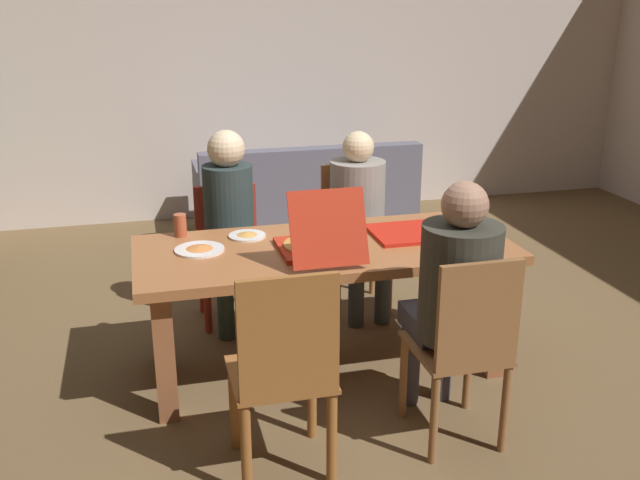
{
  "coord_description": "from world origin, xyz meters",
  "views": [
    {
      "loc": [
        -0.92,
        -3.46,
        1.98
      ],
      "look_at": [
        0.0,
        0.1,
        0.72
      ],
      "focal_mm": 40.29,
      "sensor_mm": 36.0,
      "label": 1
    }
  ],
  "objects_px": {
    "drinking_glass_2": "(452,244)",
    "couch": "(305,200)",
    "chair_3": "(284,372)",
    "drinking_glass_1": "(477,235)",
    "person_0": "(359,208)",
    "chair_1": "(229,249)",
    "pizza_box_0": "(406,233)",
    "pizza_box_1": "(318,243)",
    "plate_0": "(247,235)",
    "chair_0": "(353,228)",
    "person_2": "(454,289)",
    "plate_1": "(199,249)",
    "person_1": "(230,214)",
    "chair_2": "(465,344)",
    "dining_table": "(325,264)",
    "drinking_glass_0": "(180,225)"
  },
  "relations": [
    {
      "from": "drinking_glass_1",
      "to": "pizza_box_0",
      "type": "bearing_deg",
      "value": 138.64
    },
    {
      "from": "chair_0",
      "to": "drinking_glass_0",
      "type": "distance_m",
      "value": 1.27
    },
    {
      "from": "dining_table",
      "to": "chair_0",
      "type": "height_order",
      "value": "chair_0"
    },
    {
      "from": "plate_1",
      "to": "drinking_glass_2",
      "type": "height_order",
      "value": "drinking_glass_2"
    },
    {
      "from": "chair_3",
      "to": "drinking_glass_1",
      "type": "height_order",
      "value": "chair_3"
    },
    {
      "from": "person_0",
      "to": "chair_2",
      "type": "bearing_deg",
      "value": -90.0
    },
    {
      "from": "couch",
      "to": "drinking_glass_0",
      "type": "bearing_deg",
      "value": -120.0
    },
    {
      "from": "plate_0",
      "to": "plate_1",
      "type": "relative_size",
      "value": 0.79
    },
    {
      "from": "person_1",
      "to": "dining_table",
      "type": "bearing_deg",
      "value": -60.42
    },
    {
      "from": "plate_0",
      "to": "plate_1",
      "type": "distance_m",
      "value": 0.32
    },
    {
      "from": "plate_0",
      "to": "drinking_glass_1",
      "type": "bearing_deg",
      "value": -21.2
    },
    {
      "from": "dining_table",
      "to": "pizza_box_0",
      "type": "xyz_separation_m",
      "value": [
        0.48,
        0.06,
        0.12
      ]
    },
    {
      "from": "person_0",
      "to": "drinking_glass_2",
      "type": "xyz_separation_m",
      "value": [
        0.17,
        -1.02,
        0.09
      ]
    },
    {
      "from": "person_2",
      "to": "plate_1",
      "type": "height_order",
      "value": "person_2"
    },
    {
      "from": "person_0",
      "to": "chair_1",
      "type": "distance_m",
      "value": 0.87
    },
    {
      "from": "drinking_glass_1",
      "to": "person_1",
      "type": "bearing_deg",
      "value": 142.11
    },
    {
      "from": "drinking_glass_2",
      "to": "chair_3",
      "type": "bearing_deg",
      "value": -149.56
    },
    {
      "from": "chair_0",
      "to": "person_2",
      "type": "height_order",
      "value": "person_2"
    },
    {
      "from": "dining_table",
      "to": "person_2",
      "type": "height_order",
      "value": "person_2"
    },
    {
      "from": "plate_1",
      "to": "drinking_glass_1",
      "type": "xyz_separation_m",
      "value": [
        1.43,
        -0.29,
        0.05
      ]
    },
    {
      "from": "person_0",
      "to": "pizza_box_0",
      "type": "height_order",
      "value": "person_0"
    },
    {
      "from": "drinking_glass_2",
      "to": "plate_1",
      "type": "bearing_deg",
      "value": 162.5
    },
    {
      "from": "plate_1",
      "to": "couch",
      "type": "xyz_separation_m",
      "value": [
        1.1,
        2.3,
        -0.45
      ]
    },
    {
      "from": "chair_1",
      "to": "person_1",
      "type": "distance_m",
      "value": 0.3
    },
    {
      "from": "person_1",
      "to": "chair_2",
      "type": "bearing_deg",
      "value": -62.51
    },
    {
      "from": "pizza_box_0",
      "to": "chair_3",
      "type": "bearing_deg",
      "value": -132.96
    },
    {
      "from": "drinking_glass_1",
      "to": "drinking_glass_2",
      "type": "height_order",
      "value": "drinking_glass_1"
    },
    {
      "from": "person_1",
      "to": "pizza_box_1",
      "type": "xyz_separation_m",
      "value": [
        0.34,
        -0.82,
        0.06
      ]
    },
    {
      "from": "chair_3",
      "to": "couch",
      "type": "bearing_deg",
      "value": 75.29
    },
    {
      "from": "chair_1",
      "to": "pizza_box_0",
      "type": "height_order",
      "value": "chair_1"
    },
    {
      "from": "person_2",
      "to": "plate_1",
      "type": "bearing_deg",
      "value": 143.04
    },
    {
      "from": "chair_2",
      "to": "person_2",
      "type": "height_order",
      "value": "person_2"
    },
    {
      "from": "pizza_box_1",
      "to": "couch",
      "type": "height_order",
      "value": "pizza_box_1"
    },
    {
      "from": "chair_0",
      "to": "person_2",
      "type": "bearing_deg",
      "value": -90.0
    },
    {
      "from": "plate_0",
      "to": "drinking_glass_2",
      "type": "relative_size",
      "value": 1.74
    },
    {
      "from": "dining_table",
      "to": "couch",
      "type": "height_order",
      "value": "couch"
    },
    {
      "from": "dining_table",
      "to": "drinking_glass_2",
      "type": "bearing_deg",
      "value": -27.64
    },
    {
      "from": "person_1",
      "to": "pizza_box_1",
      "type": "relative_size",
      "value": 2.35
    },
    {
      "from": "person_0",
      "to": "chair_1",
      "type": "bearing_deg",
      "value": 171.29
    },
    {
      "from": "person_1",
      "to": "pizza_box_1",
      "type": "height_order",
      "value": "person_1"
    },
    {
      "from": "chair_0",
      "to": "drinking_glass_2",
      "type": "height_order",
      "value": "chair_0"
    },
    {
      "from": "chair_1",
      "to": "person_2",
      "type": "height_order",
      "value": "person_2"
    },
    {
      "from": "plate_1",
      "to": "couch",
      "type": "distance_m",
      "value": 2.59
    },
    {
      "from": "drinking_glass_2",
      "to": "couch",
      "type": "bearing_deg",
      "value": 92.84
    },
    {
      "from": "person_1",
      "to": "drinking_glass_1",
      "type": "relative_size",
      "value": 9.95
    },
    {
      "from": "dining_table",
      "to": "plate_0",
      "type": "height_order",
      "value": "plate_0"
    },
    {
      "from": "person_2",
      "to": "pizza_box_1",
      "type": "bearing_deg",
      "value": 128.09
    },
    {
      "from": "dining_table",
      "to": "plate_1",
      "type": "bearing_deg",
      "value": 172.74
    },
    {
      "from": "pizza_box_0",
      "to": "pizza_box_1",
      "type": "xyz_separation_m",
      "value": [
        -0.54,
        -0.17,
        0.04
      ]
    },
    {
      "from": "plate_0",
      "to": "person_1",
      "type": "bearing_deg",
      "value": 93.83
    }
  ]
}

